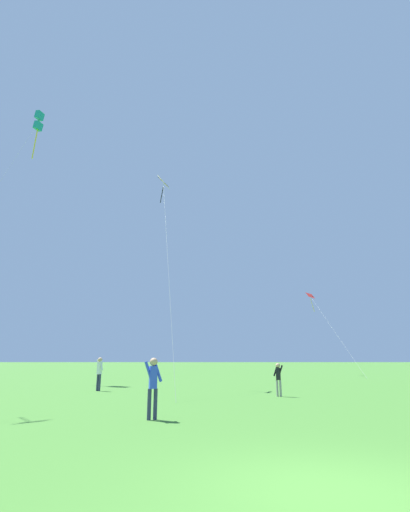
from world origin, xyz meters
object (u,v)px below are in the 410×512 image
object	(u,v)px
person_foreground_watcher	(101,371)
kite_red_high	(314,300)
person_far_back	(155,382)
kite_teal_box	(40,123)
person_near_tree	(280,376)
kite_yellow_diamond	(165,191)

from	to	relation	value
person_foreground_watcher	kite_red_high	bearing A→B (deg)	50.13
person_far_back	kite_red_high	bearing A→B (deg)	66.47
kite_teal_box	person_foreground_watcher	world-z (taller)	kite_teal_box
kite_red_high	person_far_back	size ratio (longest dim) A/B	5.71
kite_red_high	person_far_back	distance (m)	36.47
person_far_back	person_near_tree	size ratio (longest dim) A/B	1.15
kite_yellow_diamond	person_near_tree	bearing A→B (deg)	-44.63
kite_teal_box	person_far_back	distance (m)	35.33
person_foreground_watcher	person_far_back	xyz separation A→B (m)	(4.40, -10.42, -0.03)
kite_red_high	person_near_tree	world-z (taller)	kite_red_high
kite_teal_box	person_far_back	bearing A→B (deg)	-54.74
kite_teal_box	kite_yellow_diamond	size ratio (longest dim) A/B	1.72
kite_red_high	person_near_tree	bearing A→B (deg)	-109.71
kite_red_high	kite_yellow_diamond	size ratio (longest dim) A/B	0.67
kite_teal_box	kite_red_high	size ratio (longest dim) A/B	2.57
kite_yellow_diamond	person_near_tree	world-z (taller)	kite_yellow_diamond
kite_teal_box	person_far_back	xyz separation A→B (m)	(15.19, -21.49, -23.58)
person_far_back	person_near_tree	bearing A→B (deg)	54.62
kite_teal_box	person_foreground_watcher	size ratio (longest dim) A/B	14.30
kite_teal_box	kite_yellow_diamond	xyz separation A→B (m)	(13.72, -7.81, -11.06)
kite_red_high	person_far_back	bearing A→B (deg)	-113.53
person_foreground_watcher	person_near_tree	xyz separation A→B (m)	(9.50, -3.23, -0.17)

